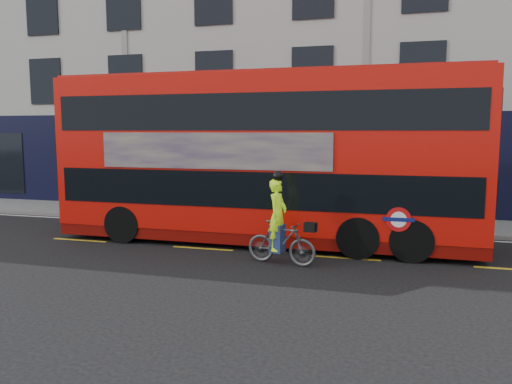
% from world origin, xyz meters
% --- Properties ---
extents(ground, '(120.00, 120.00, 0.00)m').
position_xyz_m(ground, '(0.00, 0.00, 0.00)').
color(ground, black).
rests_on(ground, ground).
extents(pavement, '(60.00, 3.00, 0.12)m').
position_xyz_m(pavement, '(0.00, 6.50, 0.06)').
color(pavement, slate).
rests_on(pavement, ground).
extents(kerb, '(60.00, 0.12, 0.13)m').
position_xyz_m(kerb, '(0.00, 5.00, 0.07)').
color(kerb, slate).
rests_on(kerb, ground).
extents(building_terrace, '(50.00, 10.07, 15.00)m').
position_xyz_m(building_terrace, '(0.00, 12.94, 7.49)').
color(building_terrace, '#AAA8A0').
rests_on(building_terrace, ground).
extents(road_edge_line, '(58.00, 0.10, 0.01)m').
position_xyz_m(road_edge_line, '(0.00, 4.70, 0.00)').
color(road_edge_line, silver).
rests_on(road_edge_line, ground).
extents(lane_dashes, '(58.00, 0.12, 0.01)m').
position_xyz_m(lane_dashes, '(0.00, 1.50, 0.00)').
color(lane_dashes, gold).
rests_on(lane_dashes, ground).
extents(bus, '(12.25, 2.88, 4.93)m').
position_xyz_m(bus, '(-2.52, 2.82, 2.53)').
color(bus, red).
rests_on(bus, ground).
extents(cyclist, '(1.88, 0.85, 2.33)m').
position_xyz_m(cyclist, '(-1.53, 0.48, 0.78)').
color(cyclist, '#47494C').
rests_on(cyclist, ground).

